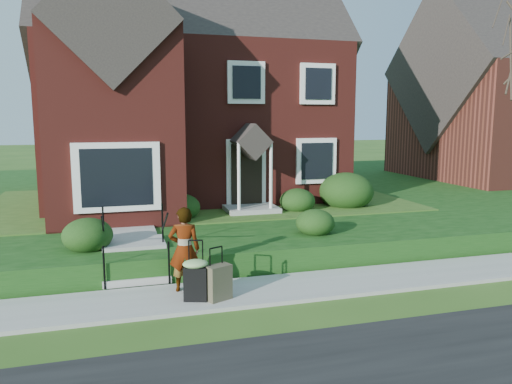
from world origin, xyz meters
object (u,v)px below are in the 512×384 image
object	(u,v)px
front_steps	(135,255)
woman	(184,249)
suitcase_black	(196,277)
suitcase_olive	(219,282)

from	to	relation	value
front_steps	woman	bearing A→B (deg)	-59.03
woman	suitcase_black	size ratio (longest dim) A/B	1.47
suitcase_black	suitcase_olive	xyz separation A→B (m)	(0.43, -0.09, -0.11)
woman	suitcase_olive	size ratio (longest dim) A/B	1.67
front_steps	woman	size ratio (longest dim) A/B	1.18
suitcase_olive	front_steps	bearing A→B (deg)	99.42
front_steps	woman	xyz separation A→B (m)	(0.91, -1.51, 0.46)
front_steps	suitcase_olive	world-z (taller)	front_steps
woman	suitcase_olive	xyz separation A→B (m)	(0.55, -0.69, -0.51)
woman	suitcase_black	bearing A→B (deg)	110.99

